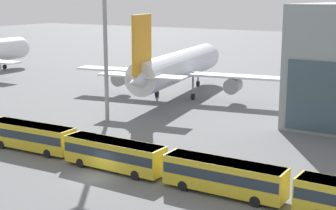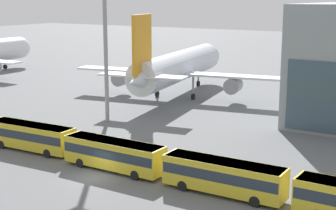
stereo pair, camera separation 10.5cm
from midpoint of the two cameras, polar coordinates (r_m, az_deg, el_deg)
The scene contains 6 objects.
ground_plane at distance 53.39m, azimuth -8.15°, elevation -7.99°, with size 440.00×440.00×0.00m, color slate.
airliner_at_gate_far at distance 93.06m, azimuth 0.93°, elevation 4.22°, with size 38.51×39.90×15.41m.
shuttle_bus_2 at distance 63.50m, azimuth -15.00°, elevation -3.24°, with size 11.85×3.17×3.22m.
shuttle_bus_3 at distance 54.80m, azimuth -6.05°, elevation -5.31°, with size 11.79×2.89×3.22m.
shuttle_bus_4 at distance 48.35m, azimuth 6.14°, elevation -7.71°, with size 11.77×2.83×3.22m.
lane_stripe_1 at distance 58.16m, azimuth -6.35°, elevation -6.24°, with size 10.89×0.25×0.01m, color silver.
Camera 1 is at (32.33, -38.39, 18.17)m, focal length 55.00 mm.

